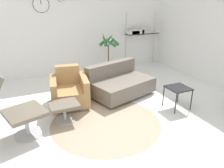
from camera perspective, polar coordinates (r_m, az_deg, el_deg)
ground_plane at (r=4.02m, az=-0.94°, el=-9.59°), size 12.00×12.00×0.00m
wall_back at (r=6.43m, az=-12.35°, el=14.97°), size 12.00×0.09×2.80m
round_rug at (r=3.97m, az=-1.61°, el=-9.96°), size 1.96×1.96×0.01m
ottoman at (r=3.99m, az=-12.39°, el=-6.10°), size 0.50×0.42×0.35m
armchair_red at (r=4.60m, az=-11.03°, el=-1.88°), size 0.85×0.90×0.77m
couch_low at (r=4.99m, az=1.97°, el=0.02°), size 1.57×1.26×0.70m
side_table at (r=4.50m, az=16.88°, el=-1.42°), size 0.42×0.42×0.44m
potted_plant at (r=6.32m, az=-0.89°, el=7.72°), size 0.61×0.58×1.22m
shelf_unit at (r=7.08m, az=7.40°, el=13.28°), size 1.12×0.28×1.70m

